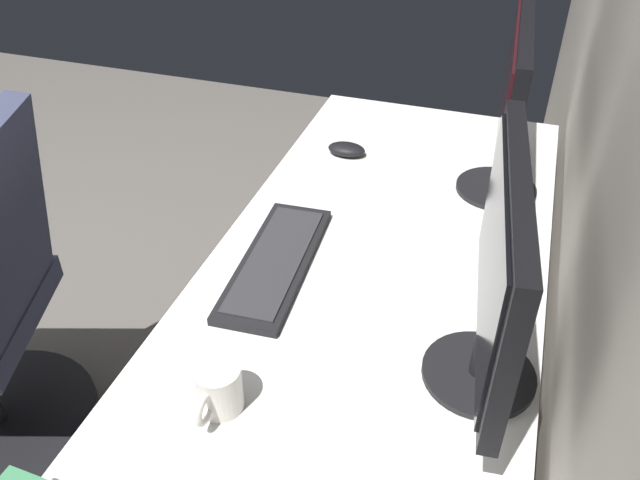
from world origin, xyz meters
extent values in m
cube|color=white|center=(0.10, 1.55, 0.71)|extent=(2.10, 0.71, 0.03)
cylinder|color=silver|center=(-0.90, 1.25, 0.35)|extent=(0.05, 0.05, 0.70)
cylinder|color=silver|center=(-0.90, 1.85, 0.35)|extent=(0.05, 0.05, 0.70)
cube|color=silver|center=(0.22, 1.33, 0.35)|extent=(0.37, 0.01, 0.61)
cylinder|color=black|center=(0.11, 1.80, 0.74)|extent=(0.20, 0.20, 0.01)
cylinder|color=black|center=(0.11, 1.80, 0.79)|extent=(0.04, 0.04, 0.10)
cube|color=black|center=(0.11, 1.80, 0.99)|extent=(0.50, 0.08, 0.30)
cube|color=black|center=(0.11, 1.78, 0.99)|extent=(0.46, 0.06, 0.27)
cylinder|color=black|center=(-0.53, 1.77, 0.74)|extent=(0.20, 0.20, 0.01)
cylinder|color=black|center=(-0.53, 1.77, 0.79)|extent=(0.04, 0.04, 0.10)
cube|color=black|center=(-0.53, 1.77, 1.00)|extent=(0.57, 0.06, 0.32)
cube|color=#330F14|center=(-0.53, 1.75, 1.00)|extent=(0.52, 0.03, 0.28)
cube|color=black|center=(-0.07, 1.35, 0.74)|extent=(0.43, 0.16, 0.02)
cube|color=#2D2D30|center=(-0.07, 1.35, 0.75)|extent=(0.38, 0.13, 0.00)
ellipsoid|color=black|center=(-0.59, 1.35, 0.75)|extent=(0.06, 0.10, 0.03)
cylinder|color=silver|center=(0.31, 1.40, 0.77)|extent=(0.08, 0.08, 0.09)
torus|color=silver|center=(0.36, 1.40, 0.78)|extent=(0.06, 0.01, 0.06)
cube|color=#383D56|center=(0.02, 0.70, 0.74)|extent=(0.42, 0.24, 0.50)
camera|label=1|loc=(0.94, 1.78, 1.61)|focal=36.31mm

